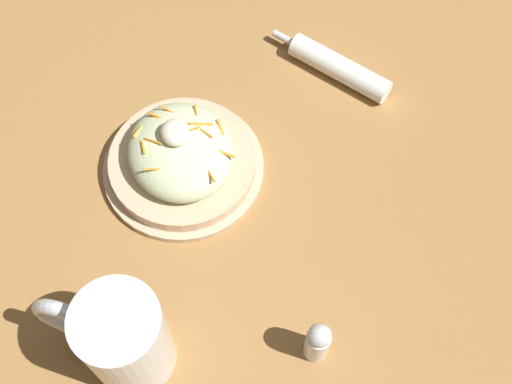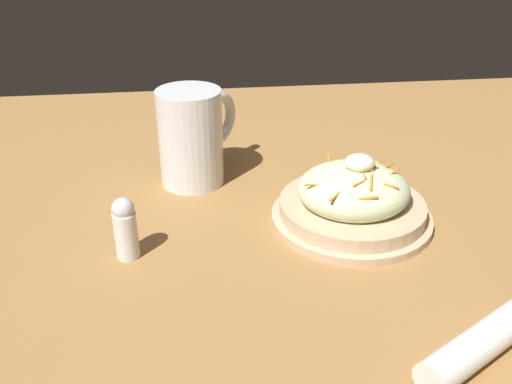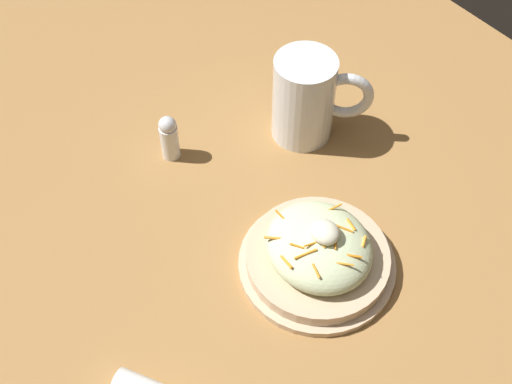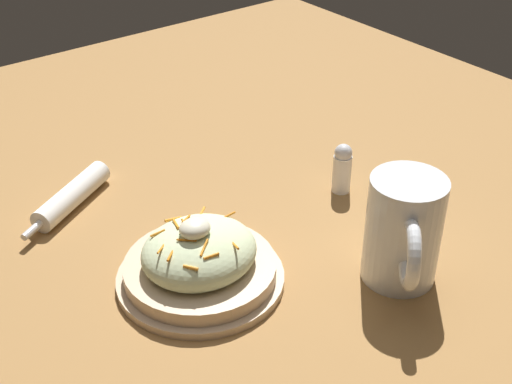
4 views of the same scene
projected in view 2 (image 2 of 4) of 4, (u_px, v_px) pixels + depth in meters
ground_plane at (261, 285)px, 0.64m from camera, size 1.43×1.43×0.00m
salad_plate at (353, 200)px, 0.75m from camera, size 0.21×0.21×0.10m
beer_mug at (193, 142)px, 0.84m from camera, size 0.12×0.13×0.14m
napkin_roll at (481, 343)px, 0.53m from camera, size 0.17×0.11×0.03m
salt_shaker at (125, 228)px, 0.67m from camera, size 0.03×0.03×0.08m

